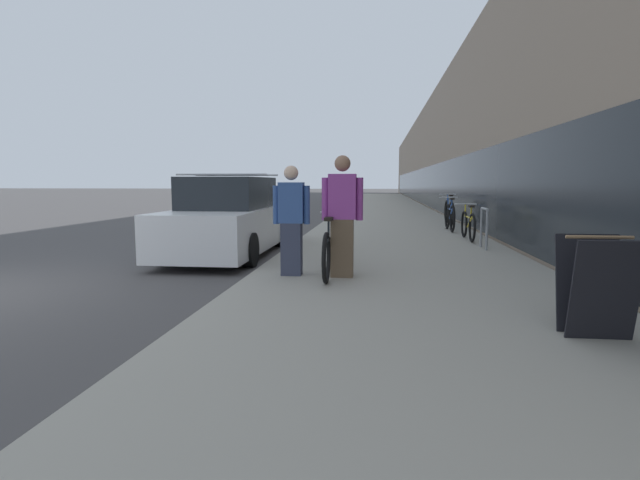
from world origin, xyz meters
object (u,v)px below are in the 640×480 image
object	(u,v)px
cruiser_bike_farthest	(449,212)
sandwich_board_sign	(596,286)
person_rider	(342,216)
parked_sedan_curbside	(230,220)
bike_rack_hoop	(484,224)
person_bystander	(291,221)
cruiser_bike_middle	(450,217)
cruiser_bike_nearest	(468,225)
tandem_bicycle	(332,248)

from	to	relation	value
cruiser_bike_farthest	sandwich_board_sign	xyz separation A→B (m)	(-0.36, -11.88, 0.04)
person_rider	parked_sedan_curbside	distance (m)	3.63
bike_rack_hoop	parked_sedan_curbside	xyz separation A→B (m)	(-5.14, -0.76, 0.09)
sandwich_board_sign	parked_sedan_curbside	world-z (taller)	parked_sedan_curbside
bike_rack_hoop	cruiser_bike_farthest	world-z (taller)	cruiser_bike_farthest
person_bystander	cruiser_bike_middle	distance (m)	7.97
bike_rack_hoop	cruiser_bike_nearest	bearing A→B (deg)	91.63
person_rider	person_bystander	bearing A→B (deg)	176.44
sandwich_board_sign	tandem_bicycle	bearing A→B (deg)	132.62
person_rider	person_bystander	xyz separation A→B (m)	(-0.75, 0.05, -0.07)
person_rider	sandwich_board_sign	bearing A→B (deg)	-46.25
bike_rack_hoop	parked_sedan_curbside	distance (m)	5.19
cruiser_bike_middle	parked_sedan_curbside	xyz separation A→B (m)	(-4.99, -4.64, 0.21)
parked_sedan_curbside	cruiser_bike_middle	bearing A→B (deg)	42.93
person_bystander	sandwich_board_sign	distance (m)	4.11
tandem_bicycle	cruiser_bike_middle	xyz separation A→B (m)	(2.71, 7.01, 0.02)
person_rider	cruiser_bike_middle	xyz separation A→B (m)	(2.53, 7.30, -0.48)
sandwich_board_sign	cruiser_bike_middle	bearing A→B (deg)	89.39
sandwich_board_sign	cruiser_bike_farthest	bearing A→B (deg)	88.25
parked_sedan_curbside	bike_rack_hoop	bearing A→B (deg)	8.39
person_rider	sandwich_board_sign	distance (m)	3.54
person_rider	cruiser_bike_middle	distance (m)	7.74
cruiser_bike_nearest	cruiser_bike_middle	size ratio (longest dim) A/B	0.99
bike_rack_hoop	sandwich_board_sign	distance (m)	5.95
tandem_bicycle	bike_rack_hoop	bearing A→B (deg)	47.55
tandem_bicycle	person_rider	world-z (taller)	person_rider
tandem_bicycle	person_bystander	xyz separation A→B (m)	(-0.57, -0.24, 0.43)
bike_rack_hoop	cruiser_bike_nearest	distance (m)	1.58
cruiser_bike_middle	person_rider	bearing A→B (deg)	-109.14
bike_rack_hoop	cruiser_bike_middle	size ratio (longest dim) A/B	0.48
parked_sedan_curbside	sandwich_board_sign	bearing A→B (deg)	-46.71
cruiser_bike_middle	sandwich_board_sign	world-z (taller)	cruiser_bike_middle
cruiser_bike_farthest	parked_sedan_curbside	bearing A→B (deg)	-128.10
bike_rack_hoop	cruiser_bike_farthest	distance (m)	5.94
tandem_bicycle	cruiser_bike_farthest	world-z (taller)	cruiser_bike_farthest
person_rider	cruiser_bike_middle	size ratio (longest dim) A/B	0.99
bike_rack_hoop	sandwich_board_sign	xyz separation A→B (m)	(-0.25, -5.95, -0.06)
cruiser_bike_nearest	person_bystander	bearing A→B (deg)	-124.42
tandem_bicycle	sandwich_board_sign	distance (m)	3.84
cruiser_bike_nearest	cruiser_bike_middle	world-z (taller)	cruiser_bike_middle
sandwich_board_sign	parked_sedan_curbside	distance (m)	7.13
cruiser_bike_farthest	cruiser_bike_middle	bearing A→B (deg)	-97.16
sandwich_board_sign	bike_rack_hoop	bearing A→B (deg)	87.59
person_bystander	sandwich_board_sign	bearing A→B (deg)	-39.14
bike_rack_hoop	sandwich_board_sign	size ratio (longest dim) A/B	0.94
person_rider	sandwich_board_sign	xyz separation A→B (m)	(2.43, -2.54, -0.42)
cruiser_bike_middle	cruiser_bike_farthest	size ratio (longest dim) A/B	0.94
person_bystander	parked_sedan_curbside	distance (m)	3.13
person_bystander	sandwich_board_sign	size ratio (longest dim) A/B	1.78
tandem_bicycle	person_bystander	bearing A→B (deg)	-156.80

